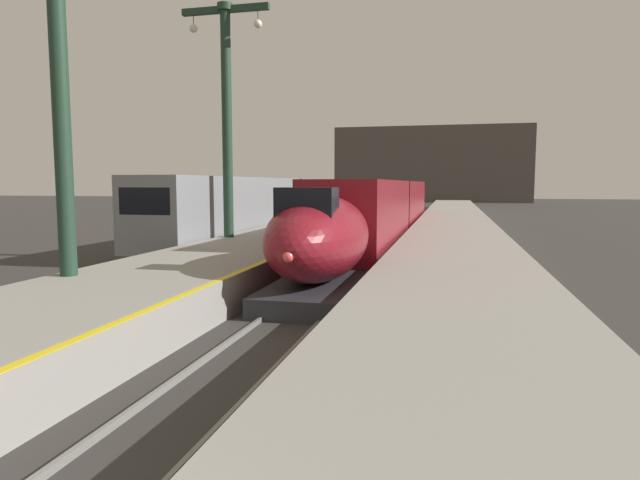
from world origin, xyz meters
name	(u,v)px	position (x,y,z in m)	size (l,w,h in m)	color
platform_left	(291,241)	(-4.05, 24.75, 0.53)	(4.80, 110.00, 1.05)	gray
platform_right	(455,245)	(4.05, 24.75, 0.53)	(4.80, 110.00, 1.05)	gray
platform_left_safety_stripe	(335,232)	(-1.77, 24.75, 1.05)	(0.20, 107.80, 0.01)	yellow
rail_main_left	(364,246)	(-0.75, 27.50, 0.06)	(0.08, 110.00, 0.12)	slate
rail_main_right	(391,247)	(0.75, 27.50, 0.06)	(0.08, 110.00, 0.12)	slate
rail_secondary_left	(225,242)	(-8.85, 27.50, 0.06)	(0.08, 110.00, 0.12)	slate
rail_secondary_right	(250,243)	(-7.35, 27.50, 0.06)	(0.08, 110.00, 0.12)	slate
highspeed_train_main	(382,210)	(0.00, 29.25, 1.93)	(2.92, 38.10, 3.60)	maroon
regional_train_adjacent	(281,202)	(-8.10, 35.91, 2.13)	(2.85, 36.60, 3.80)	gray
station_column_mid	(58,35)	(-5.90, 10.40, 7.16)	(4.00, 0.68, 10.29)	#1E3828
station_column_far	(227,101)	(-5.90, 21.07, 7.08)	(4.00, 0.68, 10.15)	#1E3828
terminus_back_wall	(431,164)	(0.00, 102.00, 7.00)	(36.00, 2.00, 14.00)	#4C4742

